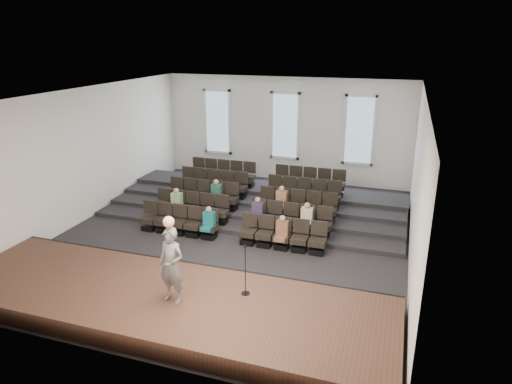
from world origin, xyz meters
TOP-DOWN VIEW (x-y plane):
  - ground at (0.00, 0.00)m, footprint 14.00×14.00m
  - ceiling at (0.00, 0.00)m, footprint 12.00×14.00m
  - wall_back at (0.00, 7.02)m, footprint 12.00×0.04m
  - wall_front at (0.00, -7.02)m, footprint 12.00×0.04m
  - wall_left at (-6.02, 0.00)m, footprint 0.04×14.00m
  - wall_right at (6.02, 0.00)m, footprint 0.04×14.00m
  - stage at (0.00, -5.10)m, footprint 11.80×3.60m
  - stage_lip at (0.00, -3.33)m, footprint 11.80×0.06m
  - risers at (0.00, 3.17)m, footprint 11.80×4.80m
  - seating_rows at (-0.00, 1.54)m, footprint 6.80×4.70m
  - windows at (0.00, 6.95)m, footprint 8.44×0.10m
  - audience at (0.28, 0.45)m, footprint 5.45×2.64m
  - speaker at (0.38, -5.27)m, footprint 0.79×0.59m
  - mic_stand at (1.99, -4.43)m, footprint 0.23×0.23m

SIDE VIEW (x-z plane):
  - ground at x=0.00m, z-range 0.00..0.00m
  - risers at x=0.00m, z-range -0.10..0.50m
  - stage at x=0.00m, z-range 0.00..0.50m
  - stage_lip at x=0.00m, z-range -0.01..0.51m
  - seating_rows at x=0.00m, z-range -0.15..1.52m
  - audience at x=0.28m, z-range 0.28..1.38m
  - mic_stand at x=1.99m, z-range 0.22..1.59m
  - speaker at x=0.38m, z-range 0.50..2.45m
  - wall_back at x=0.00m, z-range 0.00..5.00m
  - wall_front at x=0.00m, z-range 0.00..5.00m
  - wall_left at x=-6.02m, z-range 0.00..5.00m
  - wall_right at x=6.02m, z-range 0.00..5.00m
  - windows at x=0.00m, z-range 1.08..4.32m
  - ceiling at x=0.00m, z-range 5.00..5.02m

